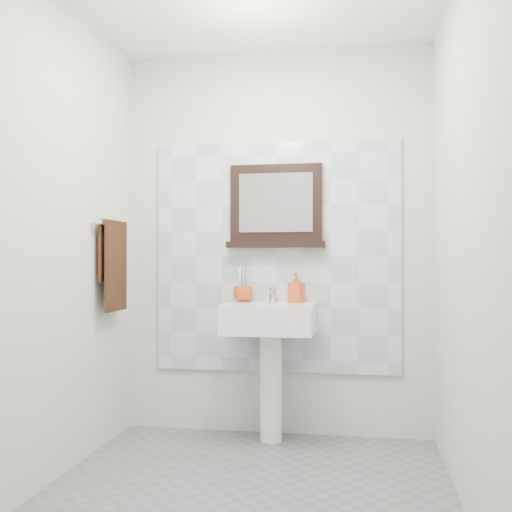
{
  "coord_description": "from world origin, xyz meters",
  "views": [
    {
      "loc": [
        0.53,
        -2.78,
        1.12
      ],
      "look_at": [
        -0.04,
        0.55,
        1.15
      ],
      "focal_mm": 42.0,
      "sensor_mm": 36.0,
      "label": 1
    }
  ],
  "objects": [
    {
      "name": "floor",
      "position": [
        0.0,
        0.0,
        0.0
      ],
      "size": [
        2.0,
        2.2,
        0.01
      ],
      "primitive_type": "cube",
      "color": "slate",
      "rests_on": "ground"
    },
    {
      "name": "back_wall",
      "position": [
        0.0,
        1.1,
        1.25
      ],
      "size": [
        2.0,
        0.01,
        2.5
      ],
      "primitive_type": "cube",
      "color": "beige",
      "rests_on": "ground"
    },
    {
      "name": "front_wall",
      "position": [
        0.0,
        -1.1,
        1.25
      ],
      "size": [
        2.0,
        0.01,
        2.5
      ],
      "primitive_type": "cube",
      "color": "beige",
      "rests_on": "ground"
    },
    {
      "name": "left_wall",
      "position": [
        -1.0,
        0.0,
        1.25
      ],
      "size": [
        0.01,
        2.2,
        2.5
      ],
      "primitive_type": "cube",
      "color": "beige",
      "rests_on": "ground"
    },
    {
      "name": "right_wall",
      "position": [
        1.0,
        0.0,
        1.25
      ],
      "size": [
        0.01,
        2.2,
        2.5
      ],
      "primitive_type": "cube",
      "color": "beige",
      "rests_on": "ground"
    },
    {
      "name": "splashback",
      "position": [
        0.0,
        1.09,
        1.15
      ],
      "size": [
        1.6,
        0.02,
        1.5
      ],
      "primitive_type": "cube",
      "color": "silver",
      "rests_on": "back_wall"
    },
    {
      "name": "pedestal_sink",
      "position": [
        -0.01,
        0.87,
        0.68
      ],
      "size": [
        0.55,
        0.44,
        0.96
      ],
      "color": "white",
      "rests_on": "ground"
    },
    {
      "name": "toothbrush_cup",
      "position": [
        -0.2,
        1.01,
        0.91
      ],
      "size": [
        0.16,
        0.16,
        0.1
      ],
      "primitive_type": "imported",
      "rotation": [
        0.0,
        0.0,
        -0.29
      ],
      "color": "#B53D15",
      "rests_on": "pedestal_sink"
    },
    {
      "name": "toothbrushes",
      "position": [
        -0.21,
        1.01,
        0.98
      ],
      "size": [
        0.05,
        0.04,
        0.21
      ],
      "color": "white",
      "rests_on": "toothbrush_cup"
    },
    {
      "name": "soap_dispenser",
      "position": [
        0.14,
        0.99,
        0.95
      ],
      "size": [
        0.11,
        0.11,
        0.19
      ],
      "primitive_type": "imported",
      "rotation": [
        0.0,
        0.0,
        -0.35
      ],
      "color": "red",
      "rests_on": "pedestal_sink"
    },
    {
      "name": "framed_mirror",
      "position": [
        0.01,
        1.06,
        1.47
      ],
      "size": [
        0.64,
        0.11,
        0.54
      ],
      "color": "black",
      "rests_on": "back_wall"
    },
    {
      "name": "towel_bar",
      "position": [
        -0.95,
        0.66,
        1.35
      ],
      "size": [
        0.07,
        0.4,
        0.03
      ],
      "color": "silver",
      "rests_on": "left_wall"
    },
    {
      "name": "hand_towel",
      "position": [
        -0.94,
        0.66,
        1.14
      ],
      "size": [
        0.06,
        0.3,
        0.55
      ],
      "color": "black",
      "rests_on": "towel_bar"
    }
  ]
}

